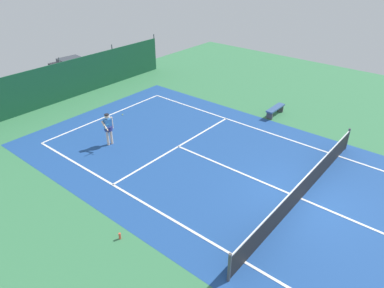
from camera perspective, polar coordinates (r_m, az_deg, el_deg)
The scene contains 9 objects.
ground_plane at distance 14.66m, azimuth 17.11°, elevation -8.41°, with size 36.00×36.00×0.00m, color #387A4C.
court_surface at distance 14.65m, azimuth 17.12°, elevation -8.40°, with size 11.02×26.60×0.01m.
tennis_net at distance 14.36m, azimuth 17.41°, elevation -6.80°, with size 10.12×0.10×1.10m.
back_fence at distance 24.39m, azimuth -20.39°, elevation 8.51°, with size 16.30×0.98×2.70m.
tennis_player at distance 17.60m, azimuth -13.35°, elevation 2.66°, with size 0.77×0.71×1.64m.
tennis_ball_near_player at distance 21.01m, azimuth -11.13°, elevation 4.66°, with size 0.07×0.07×0.07m, color #CCDB33.
parked_car at distance 26.88m, azimuth -18.43°, elevation 11.13°, with size 2.29×4.34×1.68m.
courtside_bench at distance 21.04m, azimuth 13.29°, elevation 5.48°, with size 1.60×0.40×0.49m.
water_bottle at distance 12.56m, azimuth -11.55°, elevation -14.32°, with size 0.08×0.08×0.24m, color #D84C38.
Camera 1 is at (-11.18, -3.69, 8.72)m, focal length 33.10 mm.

